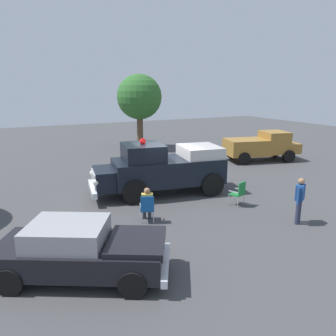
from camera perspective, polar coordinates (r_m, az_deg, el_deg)
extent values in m
plane|color=#424244|center=(15.36, -0.41, -4.20)|extent=(60.00, 60.00, 0.00)
cylinder|color=black|center=(13.83, -5.70, -4.09)|extent=(0.49, 1.08, 1.04)
cylinder|color=black|center=(15.71, -7.21, -1.92)|extent=(0.49, 1.08, 1.04)
cylinder|color=black|center=(14.89, 7.61, -2.83)|extent=(0.49, 1.08, 1.04)
cylinder|color=black|center=(16.65, 4.72, -0.94)|extent=(0.49, 1.08, 1.04)
cube|color=black|center=(15.03, 0.00, -0.44)|extent=(2.88, 5.18, 1.10)
cube|color=black|center=(14.50, -10.82, -1.77)|extent=(1.88, 1.18, 0.84)
cube|color=black|center=(14.53, -4.33, 2.66)|extent=(2.16, 1.99, 0.76)
cube|color=silver|center=(15.39, 5.52, 2.70)|extent=(2.21, 2.00, 0.60)
cube|color=silver|center=(14.46, -12.59, -1.91)|extent=(1.44, 0.36, 0.64)
cube|color=silver|center=(14.57, -12.89, -3.52)|extent=(2.24, 0.57, 0.24)
sphere|color=white|center=(13.69, -12.31, -2.44)|extent=(0.30, 0.30, 0.26)
sphere|color=white|center=(15.19, -12.87, -0.84)|extent=(0.30, 0.30, 0.26)
sphere|color=red|center=(14.44, -4.37, 4.60)|extent=(0.32, 0.32, 0.28)
cylinder|color=black|center=(9.55, -4.66, -13.87)|extent=(0.56, 0.72, 0.68)
cylinder|color=black|center=(8.15, -6.08, -19.24)|extent=(0.56, 0.72, 0.68)
cylinder|color=black|center=(10.28, -21.34, -12.71)|extent=(0.56, 0.72, 0.68)
cylinder|color=black|center=(9.00, -25.58, -17.18)|extent=(0.56, 0.72, 0.68)
cube|color=black|center=(8.99, -14.83, -14.17)|extent=(3.62, 4.55, 0.64)
cube|color=black|center=(8.53, -5.40, -12.63)|extent=(2.11, 2.02, 0.20)
cube|color=#99999E|center=(8.84, -16.96, -10.79)|extent=(2.29, 2.42, 0.56)
cube|color=silver|center=(8.75, -0.37, -16.16)|extent=(1.74, 1.06, 0.20)
cylinder|color=black|center=(24.08, 17.85, 2.79)|extent=(0.47, 0.84, 0.80)
cylinder|color=black|center=(22.61, 20.07, 1.92)|extent=(0.47, 0.84, 0.80)
cylinder|color=black|center=(22.69, 11.06, 2.55)|extent=(0.47, 0.84, 0.80)
cylinder|color=black|center=(21.12, 12.95, 1.61)|extent=(0.47, 0.84, 0.80)
cube|color=olive|center=(22.05, 13.47, 3.55)|extent=(2.51, 3.09, 1.00)
cube|color=olive|center=(22.90, 17.80, 4.28)|extent=(2.12, 1.90, 1.40)
cube|color=olive|center=(23.53, 20.05, 3.41)|extent=(1.87, 1.30, 0.64)
cylinder|color=#B7BABF|center=(12.35, -4.69, -7.80)|extent=(0.04, 0.04, 0.44)
cylinder|color=#B7BABF|center=(12.37, -2.63, -7.74)|extent=(0.04, 0.04, 0.44)
cylinder|color=#B7BABF|center=(11.94, -4.63, -8.58)|extent=(0.04, 0.04, 0.44)
cylinder|color=#B7BABF|center=(11.96, -2.50, -8.52)|extent=(0.04, 0.04, 0.44)
cube|color=#1959A5|center=(12.07, -3.63, -7.12)|extent=(0.62, 0.62, 0.04)
cube|color=#1959A5|center=(11.74, -3.60, -6.24)|extent=(0.21, 0.46, 0.56)
cube|color=#B7BABF|center=(12.00, -4.79, -6.42)|extent=(0.42, 0.19, 0.03)
cube|color=#B7BABF|center=(12.02, -2.49, -6.35)|extent=(0.42, 0.19, 0.03)
cylinder|color=#B7BABF|center=(13.94, 10.42, -5.40)|extent=(0.04, 0.04, 0.44)
cylinder|color=#B7BABF|center=(14.30, 11.40, -4.96)|extent=(0.04, 0.04, 0.44)
cylinder|color=#B7BABF|center=(13.72, 11.95, -5.80)|extent=(0.04, 0.04, 0.44)
cylinder|color=#B7BABF|center=(14.08, 12.91, -5.34)|extent=(0.04, 0.04, 0.44)
cube|color=#1E7F38|center=(13.93, 11.72, -4.46)|extent=(0.61, 0.61, 0.04)
cube|color=#1E7F38|center=(13.73, 12.62, -3.54)|extent=(0.19, 0.47, 0.56)
cube|color=#B7BABF|center=(13.69, 11.21, -4.04)|extent=(0.43, 0.18, 0.03)
cube|color=#B7BABF|center=(14.08, 12.28, -3.59)|extent=(0.43, 0.18, 0.03)
cylinder|color=#383842|center=(12.40, -4.12, -7.68)|extent=(0.17, 0.17, 0.45)
cylinder|color=#383842|center=(12.41, -3.19, -7.65)|extent=(0.17, 0.17, 0.45)
cube|color=#383842|center=(12.15, -4.11, -6.70)|extent=(0.46, 0.30, 0.13)
cube|color=#383842|center=(12.15, -3.17, -6.68)|extent=(0.46, 0.30, 0.13)
cube|color=gold|center=(11.86, -3.62, -5.67)|extent=(0.35, 0.45, 0.54)
sphere|color=#9E704C|center=(11.76, -3.65, -3.94)|extent=(0.28, 0.28, 0.22)
cylinder|color=#2D334C|center=(12.67, 21.43, -7.13)|extent=(0.21, 0.21, 0.88)
cylinder|color=#2D334C|center=(12.87, 21.63, -6.82)|extent=(0.21, 0.21, 0.88)
cube|color=#1E478C|center=(12.54, 21.82, -3.90)|extent=(0.44, 0.49, 0.56)
cylinder|color=#1E478C|center=(12.30, 21.56, -4.50)|extent=(0.14, 0.14, 0.60)
cylinder|color=#1E478C|center=(12.81, 22.03, -3.83)|extent=(0.14, 0.14, 0.60)
sphere|color=#9E704C|center=(12.43, 21.99, -2.14)|extent=(0.32, 0.32, 0.23)
cylinder|color=brown|center=(26.10, -4.84, 6.44)|extent=(0.47, 0.47, 2.78)
sphere|color=#2F662A|center=(25.89, -4.96, 12.13)|extent=(3.43, 3.43, 3.43)
cube|color=orange|center=(18.77, -7.17, -0.87)|extent=(0.40, 0.40, 0.04)
cone|color=orange|center=(18.69, -7.20, 0.07)|extent=(0.32, 0.32, 0.60)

